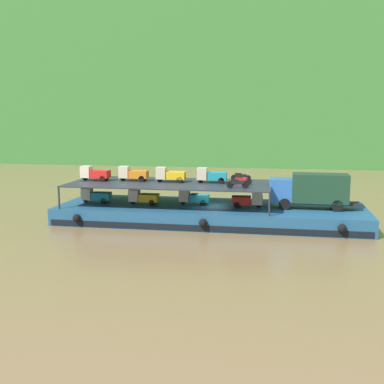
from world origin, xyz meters
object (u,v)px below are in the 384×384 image
cargo_barge (211,214)px  mini_truck_upper_stern (95,173)px  mini_truck_upper_fore (170,175)px  covered_lorry (311,190)px  mini_truck_upper_bow (211,175)px  motorcycle_upper_port (237,183)px  mini_truck_lower_stern (96,195)px  mini_truck_lower_fore (248,200)px  mini_truck_lower_aft (143,197)px  mini_truck_upper_mid (133,174)px  mini_truck_lower_mid (194,197)px  motorcycle_upper_centre (241,180)px  motorcycle_upper_stbd (241,177)px

cargo_barge → mini_truck_upper_stern: mini_truck_upper_stern is taller
mini_truck_upper_stern → mini_truck_upper_fore: 7.32m
covered_lorry → mini_truck_upper_bow: bearing=176.1°
mini_truck_upper_stern → motorcycle_upper_port: size_ratio=1.45×
mini_truck_lower_stern → mini_truck_upper_fore: 7.34m
cargo_barge → mini_truck_lower_fore: 3.67m
covered_lorry → mini_truck_upper_stern: size_ratio=2.88×
motorcycle_upper_port → mini_truck_lower_fore: bearing=70.6°
mini_truck_lower_stern → mini_truck_upper_fore: size_ratio=1.00×
mini_truck_upper_fore → mini_truck_lower_aft: bearing=-154.3°
covered_lorry → mini_truck_upper_mid: mini_truck_upper_mid is taller
mini_truck_lower_mid → mini_truck_upper_bow: 2.58m
mini_truck_upper_stern → mini_truck_upper_fore: bearing=2.2°
mini_truck_lower_stern → motorcycle_upper_port: size_ratio=1.47×
mini_truck_lower_stern → motorcycle_upper_centre: bearing=1.6°
motorcycle_upper_stbd → cargo_barge: bearing=-136.1°
covered_lorry → motorcycle_upper_port: 6.78m
covered_lorry → motorcycle_upper_centre: (-6.15, -0.11, 0.74)m
mini_truck_lower_fore → mini_truck_upper_fore: mini_truck_upper_fore is taller
covered_lorry → mini_truck_lower_stern: 19.83m
mini_truck_lower_fore → mini_truck_upper_bow: (-3.45, 0.99, 2.00)m
mini_truck_lower_stern → mini_truck_lower_fore: (14.29, 0.12, 0.00)m
mini_truck_upper_stern → cargo_barge: bearing=-1.7°
covered_lorry → mini_truck_lower_stern: size_ratio=2.84×
mini_truck_upper_fore → mini_truck_upper_bow: bearing=1.9°
covered_lorry → mini_truck_upper_stern: 20.14m
mini_truck_upper_bow → mini_truck_lower_fore: bearing=-16.0°
cargo_barge → mini_truck_lower_stern: mini_truck_lower_stern is taller
mini_truck_upper_stern → covered_lorry: bearing=-0.6°
motorcycle_upper_stbd → mini_truck_upper_mid: bearing=-170.9°
cargo_barge → mini_truck_lower_stern: bearing=-178.1°
motorcycle_upper_centre → motorcycle_upper_stbd: bearing=95.4°
mini_truck_lower_aft → mini_truck_upper_bow: mini_truck_upper_bow is taller
mini_truck_upper_bow → mini_truck_lower_aft: bearing=-168.6°
cargo_barge → mini_truck_upper_mid: (-7.60, 0.79, 3.44)m
covered_lorry → mini_truck_lower_aft: (-15.12, -0.63, -1.00)m
covered_lorry → motorcycle_upper_stbd: 6.81m
mini_truck_lower_mid → motorcycle_upper_centre: motorcycle_upper_centre is taller
mini_truck_upper_stern → motorcycle_upper_centre: bearing=-1.3°
mini_truck_lower_stern → mini_truck_upper_stern: size_ratio=1.01×
mini_truck_lower_aft → motorcycle_upper_centre: bearing=3.3°
mini_truck_lower_stern → motorcycle_upper_port: motorcycle_upper_port is taller
mini_truck_upper_fore → mini_truck_lower_mid: bearing=-9.1°
mini_truck_upper_fore → motorcycle_upper_stbd: bearing=15.6°
mini_truck_upper_stern → motorcycle_upper_centre: 13.98m
motorcycle_upper_stbd → motorcycle_upper_centre: bearing=-84.6°
cargo_barge → mini_truck_upper_fore: mini_truck_upper_fore is taller
cargo_barge → mini_truck_upper_stern: size_ratio=10.10×
mini_truck_upper_stern → mini_truck_upper_mid: (3.64, 0.45, 0.00)m
motorcycle_upper_port → motorcycle_upper_stbd: (-0.12, 4.77, 0.00)m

